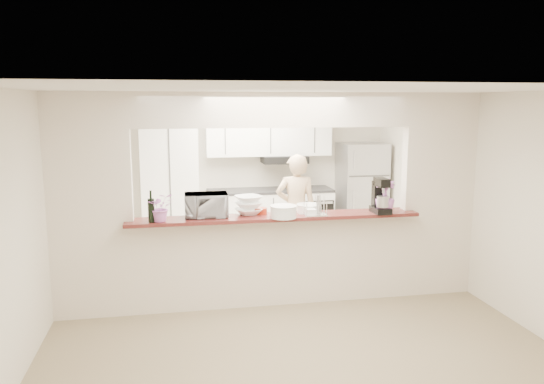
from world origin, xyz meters
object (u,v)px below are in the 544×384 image
object	(u,v)px
toaster_oven	(206,205)
person	(296,210)
refrigerator	(361,192)
stand_mixer	(380,197)

from	to	relation	value
toaster_oven	person	xyz separation A→B (m)	(1.41, 1.48, -0.41)
toaster_oven	person	distance (m)	2.08
refrigerator	stand_mixer	bearing A→B (deg)	-106.03
refrigerator	toaster_oven	distance (m)	3.89
refrigerator	toaster_oven	bearing A→B (deg)	-137.30
refrigerator	toaster_oven	xyz separation A→B (m)	(-2.84, -2.62, 0.37)
refrigerator	person	size ratio (longest dim) A/B	1.04
stand_mixer	person	bearing A→B (deg)	111.11
refrigerator	stand_mixer	size ratio (longest dim) A/B	4.06
toaster_oven	stand_mixer	xyz separation A→B (m)	(2.04, -0.16, 0.05)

